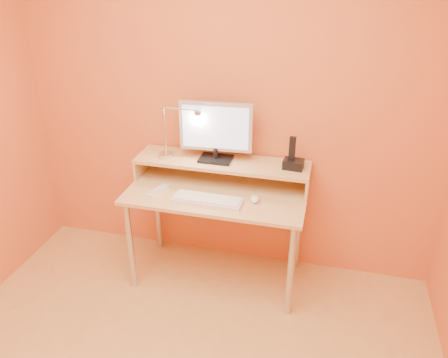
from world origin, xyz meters
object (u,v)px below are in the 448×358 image
(monitor_panel, at_px, (216,127))
(remote_control, at_px, (158,190))
(keyboard, at_px, (207,200))
(mouse, at_px, (255,199))
(lamp_base, at_px, (166,155))
(phone_dock, at_px, (293,164))

(monitor_panel, relative_size, remote_control, 2.65)
(monitor_panel, bearing_deg, remote_control, -146.14)
(monitor_panel, xyz_separation_m, keyboard, (0.03, -0.31, -0.39))
(mouse, bearing_deg, monitor_panel, 136.52)
(monitor_panel, bearing_deg, mouse, -38.92)
(lamp_base, distance_m, mouse, 0.71)
(mouse, height_order, remote_control, mouse)
(lamp_base, distance_m, keyboard, 0.49)
(monitor_panel, distance_m, mouse, 0.55)
(phone_dock, bearing_deg, mouse, -128.82)
(phone_dock, relative_size, keyboard, 0.29)
(phone_dock, distance_m, mouse, 0.35)
(remote_control, bearing_deg, keyboard, 11.56)
(keyboard, distance_m, mouse, 0.31)
(mouse, xyz_separation_m, remote_control, (-0.65, -0.03, -0.01))
(monitor_panel, distance_m, phone_dock, 0.57)
(keyboard, xyz_separation_m, remote_control, (-0.36, 0.05, -0.00))
(lamp_base, bearing_deg, keyboard, -35.79)
(phone_dock, bearing_deg, lamp_base, -172.47)
(monitor_panel, xyz_separation_m, phone_dock, (0.53, -0.01, -0.21))
(lamp_base, xyz_separation_m, mouse, (0.67, -0.18, -0.16))
(monitor_panel, xyz_separation_m, remote_control, (-0.34, -0.26, -0.39))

